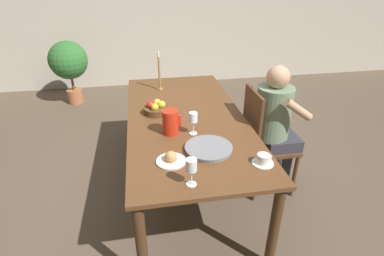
{
  "coord_description": "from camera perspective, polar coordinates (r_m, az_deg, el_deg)",
  "views": [
    {
      "loc": [
        -0.35,
        -2.29,
        1.87
      ],
      "look_at": [
        0.0,
        -0.31,
        0.8
      ],
      "focal_mm": 28.0,
      "sensor_mm": 36.0,
      "label": 1
    }
  ],
  "objects": [
    {
      "name": "teacup_near_person",
      "position": [
        2.0,
        13.41,
        -5.91
      ],
      "size": [
        0.14,
        0.14,
        0.07
      ],
      "color": "silver",
      "rests_on": "dining_table"
    },
    {
      "name": "ground_plane",
      "position": [
        2.98,
        -1.07,
        -10.76
      ],
      "size": [
        20.0,
        20.0,
        0.0
      ],
      "primitive_type": "plane",
      "color": "brown"
    },
    {
      "name": "bread_plate",
      "position": [
        1.97,
        -4.03,
        -5.9
      ],
      "size": [
        0.2,
        0.2,
        0.08
      ],
      "color": "silver",
      "rests_on": "dining_table"
    },
    {
      "name": "potted_plant",
      "position": [
        4.88,
        -22.45,
        11.45
      ],
      "size": [
        0.56,
        0.56,
        0.95
      ],
      "color": "#A8603D",
      "rests_on": "ground_plane"
    },
    {
      "name": "candlestick_tall",
      "position": [
        3.13,
        -6.23,
        10.02
      ],
      "size": [
        0.06,
        0.06,
        0.39
      ],
      "color": "olive",
      "rests_on": "dining_table"
    },
    {
      "name": "dining_table",
      "position": [
        2.61,
        -1.19,
        0.6
      ],
      "size": [
        0.98,
        2.09,
        0.75
      ],
      "color": "brown",
      "rests_on": "ground_plane"
    },
    {
      "name": "wine_glass_water",
      "position": [
        2.24,
        0.23,
        1.85
      ],
      "size": [
        0.07,
        0.07,
        0.18
      ],
      "color": "white",
      "rests_on": "dining_table"
    },
    {
      "name": "wine_glass_juice",
      "position": [
        1.71,
        -0.11,
        -7.37
      ],
      "size": [
        0.07,
        0.07,
        0.18
      ],
      "color": "white",
      "rests_on": "dining_table"
    },
    {
      "name": "red_pitcher",
      "position": [
        2.27,
        -4.14,
        1.15
      ],
      "size": [
        0.15,
        0.12,
        0.19
      ],
      "color": "red",
      "rests_on": "dining_table"
    },
    {
      "name": "chair_person_side",
      "position": [
        2.75,
        13.29,
        -2.15
      ],
      "size": [
        0.42,
        0.42,
        0.99
      ],
      "rotation": [
        0.0,
        0.0,
        -1.57
      ],
      "color": "#51331E",
      "rests_on": "ground_plane"
    },
    {
      "name": "serving_tray",
      "position": [
        2.09,
        3.19,
        -3.9
      ],
      "size": [
        0.34,
        0.34,
        0.03
      ],
      "color": "gray",
      "rests_on": "dining_table"
    },
    {
      "name": "fruit_bowl",
      "position": [
        2.63,
        -6.84,
        3.73
      ],
      "size": [
        0.22,
        0.22,
        0.11
      ],
      "color": "brown",
      "rests_on": "dining_table"
    },
    {
      "name": "wall_back",
      "position": [
        5.34,
        -6.7,
        21.88
      ],
      "size": [
        10.0,
        0.06,
        2.6
      ],
      "color": "beige",
      "rests_on": "ground_plane"
    },
    {
      "name": "person_seated",
      "position": [
        2.68,
        15.72,
        1.43
      ],
      "size": [
        0.39,
        0.41,
        1.2
      ],
      "rotation": [
        0.0,
        0.0,
        -1.57
      ],
      "color": "#33333D",
      "rests_on": "ground_plane"
    }
  ]
}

